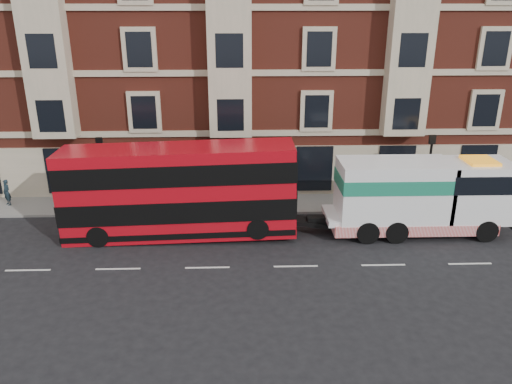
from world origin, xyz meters
TOP-DOWN VIEW (x-y plane):
  - ground at (0.00, 0.00)m, footprint 120.00×120.00m
  - sidewalk at (0.00, 7.50)m, footprint 90.00×3.00m
  - victorian_terrace at (0.50, 15.00)m, footprint 45.00×12.00m
  - lamp_post_west at (-6.00, 6.20)m, footprint 0.35×0.15m
  - lamp_post_east at (12.00, 6.20)m, footprint 0.35×0.15m
  - double_decker_bus at (-1.54, 3.47)m, footprint 11.53×2.65m
  - tow_truck at (10.52, 3.47)m, footprint 9.23×2.73m
  - pedestrian at (-12.06, 7.60)m, footprint 0.67×0.63m

SIDE VIEW (x-z plane):
  - ground at x=0.00m, z-range 0.00..0.00m
  - sidewalk at x=0.00m, z-range 0.00..0.15m
  - pedestrian at x=-12.06m, z-range 0.15..1.68m
  - tow_truck at x=10.52m, z-range 0.12..3.96m
  - double_decker_bus at x=-1.54m, z-range 0.14..4.81m
  - lamp_post_west at x=-6.00m, z-range 0.50..4.85m
  - lamp_post_east at x=12.00m, z-range 0.50..4.85m
  - victorian_terrace at x=0.50m, z-range -0.13..20.27m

